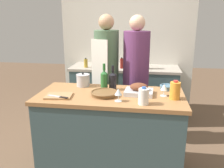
% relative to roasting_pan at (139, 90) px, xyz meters
% --- Properties ---
extents(kitchen_island, '(1.52, 0.72, 0.92)m').
position_rel_roasting_pan_xyz_m(kitchen_island, '(-0.29, -0.04, -0.51)').
color(kitchen_island, '#3D565B').
rests_on(kitchen_island, ground_plane).
extents(back_counter, '(1.78, 0.60, 0.90)m').
position_rel_roasting_pan_xyz_m(back_counter, '(-0.29, 1.47, -0.52)').
color(back_counter, '#3D565B').
rests_on(back_counter, ground_plane).
extents(back_wall, '(2.28, 0.10, 2.55)m').
position_rel_roasting_pan_xyz_m(back_wall, '(-0.29, 1.82, 0.31)').
color(back_wall, silver).
rests_on(back_wall, ground_plane).
extents(roasting_pan, '(0.30, 0.25, 0.12)m').
position_rel_roasting_pan_xyz_m(roasting_pan, '(0.00, 0.00, 0.00)').
color(roasting_pan, '#BCBCC1').
rests_on(roasting_pan, kitchen_island).
extents(wicker_basket, '(0.28, 0.28, 0.04)m').
position_rel_roasting_pan_xyz_m(wicker_basket, '(-0.35, -0.09, -0.02)').
color(wicker_basket, brown).
rests_on(wicker_basket, kitchen_island).
extents(cutting_board, '(0.28, 0.24, 0.02)m').
position_rel_roasting_pan_xyz_m(cutting_board, '(-0.79, -0.20, -0.04)').
color(cutting_board, '#AD7F51').
rests_on(cutting_board, kitchen_island).
extents(stock_pot, '(0.16, 0.16, 0.16)m').
position_rel_roasting_pan_xyz_m(stock_pot, '(-0.65, 0.21, 0.02)').
color(stock_pot, '#B7B7BC').
rests_on(stock_pot, kitchen_island).
extents(mixing_bowl, '(0.16, 0.16, 0.05)m').
position_rel_roasting_pan_xyz_m(mixing_bowl, '(0.30, 0.21, -0.02)').
color(mixing_bowl, slate).
rests_on(mixing_bowl, kitchen_island).
extents(juice_jug, '(0.10, 0.10, 0.19)m').
position_rel_roasting_pan_xyz_m(juice_jug, '(0.35, -0.10, 0.04)').
color(juice_jug, orange).
rests_on(juice_jug, kitchen_island).
extents(milk_jug, '(0.10, 0.10, 0.17)m').
position_rel_roasting_pan_xyz_m(milk_jug, '(0.05, -0.29, 0.03)').
color(milk_jug, white).
rests_on(milk_jug, kitchen_island).
extents(wine_bottle_green, '(0.08, 0.08, 0.29)m').
position_rel_roasting_pan_xyz_m(wine_bottle_green, '(-0.38, 0.10, 0.07)').
color(wine_bottle_green, '#28662D').
rests_on(wine_bottle_green, kitchen_island).
extents(wine_bottle_dark, '(0.08, 0.08, 0.27)m').
position_rel_roasting_pan_xyz_m(wine_bottle_dark, '(-0.29, 0.12, 0.06)').
color(wine_bottle_dark, black).
rests_on(wine_bottle_dark, kitchen_island).
extents(wine_glass_left, '(0.07, 0.07, 0.13)m').
position_rel_roasting_pan_xyz_m(wine_glass_left, '(-0.19, -0.24, 0.04)').
color(wine_glass_left, silver).
rests_on(wine_glass_left, kitchen_island).
extents(wine_glass_right, '(0.07, 0.07, 0.12)m').
position_rel_roasting_pan_xyz_m(wine_glass_right, '(0.25, -0.02, 0.04)').
color(wine_glass_right, silver).
rests_on(wine_glass_right, kitchen_island).
extents(knife_chef, '(0.23, 0.09, 0.01)m').
position_rel_roasting_pan_xyz_m(knife_chef, '(-0.77, -0.26, -0.03)').
color(knife_chef, '#B7B7BC').
rests_on(knife_chef, cutting_board).
extents(stand_mixer, '(0.18, 0.14, 0.32)m').
position_rel_roasting_pan_xyz_m(stand_mixer, '(-0.05, 1.36, 0.06)').
color(stand_mixer, '#333842').
rests_on(stand_mixer, back_counter).
extents(condiment_bottle_tall, '(0.05, 0.05, 0.18)m').
position_rel_roasting_pan_xyz_m(condiment_bottle_tall, '(-0.33, 1.36, 0.01)').
color(condiment_bottle_tall, maroon).
rests_on(condiment_bottle_tall, back_counter).
extents(condiment_bottle_short, '(0.07, 0.07, 0.20)m').
position_rel_roasting_pan_xyz_m(condiment_bottle_short, '(-0.74, 1.48, 0.02)').
color(condiment_bottle_short, '#332D28').
rests_on(condiment_bottle_short, back_counter).
extents(condiment_bottle_extra, '(0.06, 0.06, 0.15)m').
position_rel_roasting_pan_xyz_m(condiment_bottle_extra, '(-0.92, 1.34, 0.00)').
color(condiment_bottle_extra, '#B28E2D').
rests_on(condiment_bottle_extra, back_counter).
extents(person_cook_aproned, '(0.34, 0.36, 1.73)m').
position_rel_roasting_pan_xyz_m(person_cook_aproned, '(-0.46, 0.70, 0.00)').
color(person_cook_aproned, beige).
rests_on(person_cook_aproned, ground_plane).
extents(person_cook_guest, '(0.34, 0.34, 1.72)m').
position_rel_roasting_pan_xyz_m(person_cook_guest, '(-0.07, 0.71, -0.01)').
color(person_cook_guest, beige).
rests_on(person_cook_guest, ground_plane).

